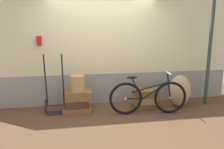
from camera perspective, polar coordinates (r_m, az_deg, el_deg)
ground at (r=4.71m, az=-1.22°, el=-10.84°), size 8.54×5.20×0.06m
station_building at (r=5.20m, az=-2.59°, el=8.32°), size 6.54×0.74×2.93m
suitcase_0 at (r=4.84m, az=-9.14°, el=-9.27°), size 0.63×0.42×0.11m
suitcase_1 at (r=4.83m, az=-9.42°, el=-7.52°), size 0.52×0.40×0.17m
suitcase_2 at (r=4.78m, az=-8.90°, el=-5.42°), size 0.58×0.40×0.19m
suitcase_3 at (r=5.09m, az=8.65°, el=-8.06°), size 0.58×0.40×0.13m
suitcase_4 at (r=5.04m, az=9.09°, el=-6.63°), size 0.46×0.35×0.14m
suitcase_5 at (r=5.01m, az=9.04°, el=-4.89°), size 0.57×0.40×0.17m
wicker_basket at (r=4.68m, az=-9.14°, el=-2.36°), size 0.31×0.31×0.35m
luggage_trolley at (r=4.89m, az=-14.83°, el=-6.39°), size 0.45×0.37×1.29m
burlap_sack at (r=5.31m, az=17.49°, el=-4.14°), size 0.52×0.44×0.75m
bicycle at (r=4.67m, az=9.53°, el=-5.97°), size 1.67×0.46×0.92m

